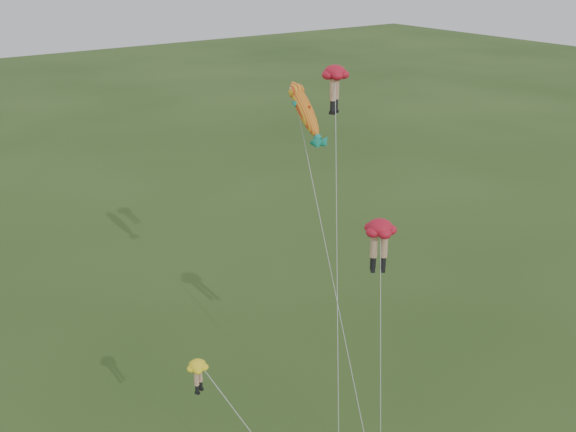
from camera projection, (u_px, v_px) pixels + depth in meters
legs_kite_red_high at (335, 82)px, 32.87m from camera, size 5.84×8.02×19.18m
legs_kite_red_mid at (380, 234)px, 31.00m from camera, size 3.44×4.63×12.64m
legs_kite_yellow at (204, 375)px, 28.53m from camera, size 3.91×7.63×7.79m
fish_kite at (305, 111)px, 32.99m from camera, size 2.48×10.08×18.54m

